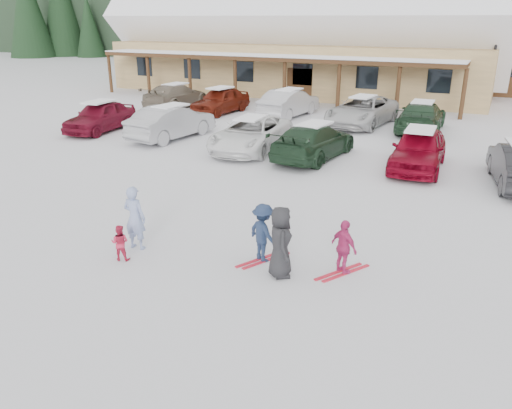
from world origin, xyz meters
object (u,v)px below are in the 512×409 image
at_px(adult_skier, 135,218).
at_px(parked_car_11, 421,117).
at_px(parked_car_7, 176,96).
at_px(child_navy, 263,233).
at_px(day_lodge, 299,38).
at_px(child_magenta, 344,247).
at_px(parked_car_8, 220,100).
at_px(lamp_post, 495,49).
at_px(bystander_dark, 280,242).
at_px(parked_car_9, 289,103).
at_px(parked_car_1, 172,122).
at_px(parked_car_2, 251,134).
at_px(parked_car_0, 100,116).
at_px(parked_car_3, 314,141).
at_px(toddler_red, 120,243).
at_px(parked_car_4, 418,149).
at_px(parked_car_10, 362,111).

distance_m(adult_skier, parked_car_11, 17.66).
bearing_deg(parked_car_7, child_navy, 131.15).
height_order(day_lodge, parked_car_7, day_lodge).
height_order(child_magenta, parked_car_8, parked_car_8).
relative_size(lamp_post, child_navy, 4.55).
bearing_deg(bystander_dark, parked_car_9, -10.83).
bearing_deg(parked_car_1, bystander_dark, 141.29).
bearing_deg(bystander_dark, parked_car_2, -2.94).
xyz_separation_m(bystander_dark, parked_car_0, (-14.11, 9.99, -0.07)).
height_order(lamp_post, parked_car_0, lamp_post).
bearing_deg(bystander_dark, lamp_post, -39.60).
xyz_separation_m(day_lodge, parked_car_0, (-3.53, -18.39, -3.20)).
xyz_separation_m(child_magenta, parked_car_8, (-12.41, 16.35, 0.12)).
relative_size(parked_car_0, parked_car_3, 0.89).
relative_size(parked_car_0, parked_car_2, 0.86).
height_order(toddler_red, parked_car_4, parked_car_4).
xyz_separation_m(lamp_post, bystander_dark, (-3.19, -25.30, -2.82)).
height_order(parked_car_2, parked_car_9, parked_car_9).
bearing_deg(parked_car_7, toddler_red, 122.43).
relative_size(parked_car_1, parked_car_2, 0.93).
bearing_deg(toddler_red, parked_car_1, -79.85).
distance_m(parked_car_4, parked_car_9, 11.53).
relative_size(child_navy, child_magenta, 1.11).
bearing_deg(parked_car_3, bystander_dark, 111.44).
xyz_separation_m(parked_car_0, parked_car_11, (14.57, 6.91, -0.00)).
distance_m(bystander_dark, parked_car_4, 10.06).
distance_m(parked_car_1, parked_car_8, 6.97).
xyz_separation_m(parked_car_1, parked_car_9, (2.88, 7.63, 0.00)).
xyz_separation_m(lamp_post, child_magenta, (-1.96, -24.59, -2.99)).
xyz_separation_m(day_lodge, toddler_red, (6.88, -29.31, -3.50)).
bearing_deg(parked_car_3, parked_car_8, -34.71).
height_order(parked_car_1, parked_car_2, parked_car_1).
relative_size(bystander_dark, parked_car_11, 0.32).
distance_m(child_navy, child_magenta, 1.89).
distance_m(bystander_dark, parked_car_10, 17.42).
distance_m(toddler_red, parked_car_7, 21.55).
xyz_separation_m(day_lodge, parked_car_11, (11.04, -11.48, -3.20)).
bearing_deg(child_magenta, parked_car_3, -36.28).
bearing_deg(adult_skier, parked_car_3, -98.80).
xyz_separation_m(parked_car_8, parked_car_11, (11.64, -0.16, -0.01)).
relative_size(parked_car_1, parked_car_4, 1.05).
bearing_deg(child_navy, parked_car_10, -56.25).
height_order(adult_skier, toddler_red, adult_skier).
distance_m(lamp_post, parked_car_2, 18.01).
height_order(parked_car_4, parked_car_10, parked_car_4).
xyz_separation_m(adult_skier, toddler_red, (0.07, -0.68, -0.37)).
height_order(toddler_red, parked_car_3, parked_car_3).
bearing_deg(parked_car_2, parked_car_10, 64.62).
height_order(parked_car_3, parked_car_11, parked_car_11).
height_order(parked_car_4, parked_car_7, parked_car_4).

